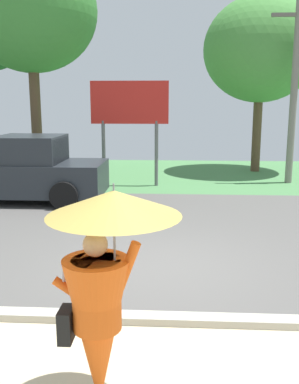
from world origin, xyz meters
The scene contains 7 objects.
ground_plane centered at (0.00, 2.95, -0.05)m, with size 40.00×22.00×0.20m.
monk_pedestrian centered at (-0.36, -3.60, 1.17)m, with size 1.16×1.16×2.13m.
pickup_truck centered at (-4.31, 4.87, 0.87)m, with size 5.20×2.28×1.88m.
utility_pole centered at (4.33, 8.21, 3.29)m, with size 1.80×0.24×6.24m.
roadside_billboard centered at (-1.24, 7.38, 2.55)m, with size 2.60×0.12×3.50m.
tree_center_back centered at (3.63, 10.82, 4.83)m, with size 4.52×4.52×6.91m.
tree_right_mid centered at (-4.54, 7.74, 5.76)m, with size 4.41×4.41×7.79m.
Camera 1 is at (0.27, -7.11, 2.79)m, focal length 40.20 mm.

